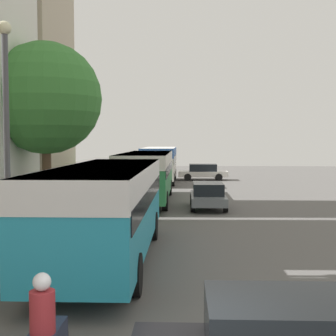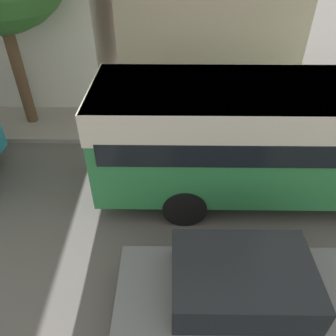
# 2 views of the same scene
# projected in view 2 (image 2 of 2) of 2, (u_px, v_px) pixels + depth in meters

# --- Properties ---
(bus_following) EXTENTS (2.67, 10.69, 2.86)m
(bus_following) POSITION_uv_depth(u_px,v_px,m) (329.00, 128.00, 7.48)
(bus_following) COLOR #2D8447
(bus_following) RESTS_ON ground_plane
(car_crossing) EXTENTS (1.84, 4.13, 1.36)m
(car_crossing) POSITION_uv_depth(u_px,v_px,m) (239.00, 290.00, 5.51)
(car_crossing) COLOR slate
(car_crossing) RESTS_ON ground_plane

